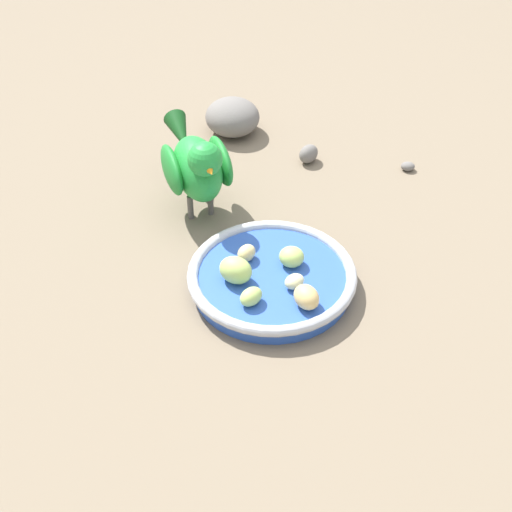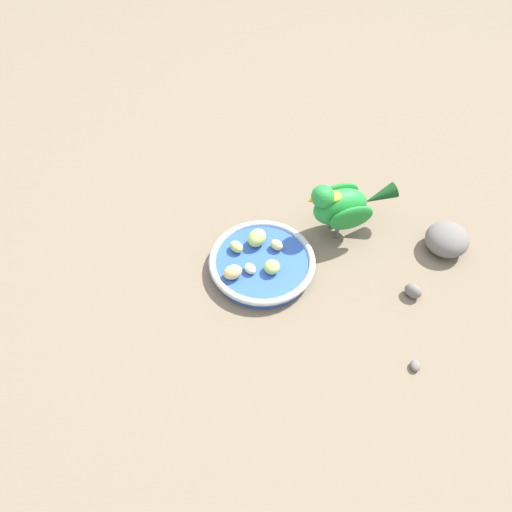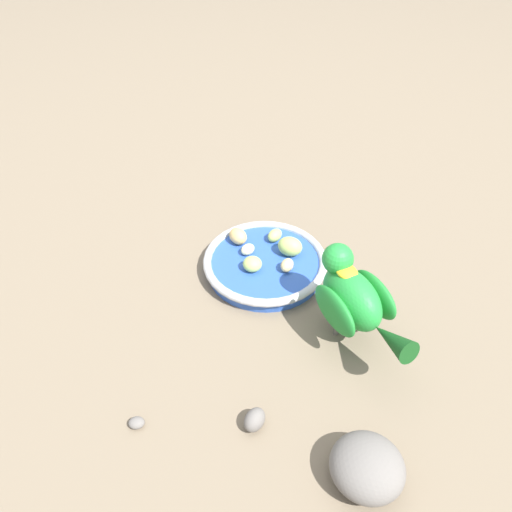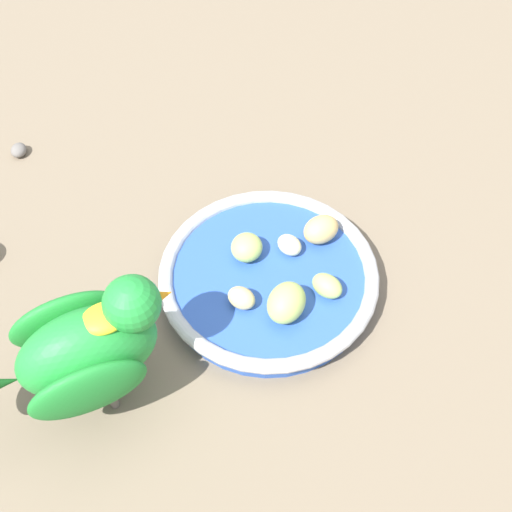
{
  "view_description": "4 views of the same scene",
  "coord_description": "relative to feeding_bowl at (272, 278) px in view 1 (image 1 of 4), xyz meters",
  "views": [
    {
      "loc": [
        0.4,
        0.55,
        0.61
      ],
      "look_at": [
        0.0,
        0.02,
        0.05
      ],
      "focal_mm": 54.36,
      "sensor_mm": 36.0,
      "label": 1
    },
    {
      "loc": [
        -0.43,
        0.35,
        0.7
      ],
      "look_at": [
        -0.02,
        0.05,
        0.06
      ],
      "focal_mm": 33.08,
      "sensor_mm": 36.0,
      "label": 2
    },
    {
      "loc": [
        -0.44,
        -0.37,
        0.55
      ],
      "look_at": [
        -0.03,
        0.03,
        0.04
      ],
      "focal_mm": 35.13,
      "sensor_mm": 36.0,
      "label": 3
    },
    {
      "loc": [
        0.23,
        -0.21,
        0.5
      ],
      "look_at": [
        -0.01,
        0.01,
        0.06
      ],
      "focal_mm": 47.36,
      "sensor_mm": 36.0,
      "label": 4
    }
  ],
  "objects": [
    {
      "name": "apple_piece_5",
      "position": [
        0.04,
        -0.02,
        0.02
      ],
      "size": [
        0.04,
        0.05,
        0.03
      ],
      "primitive_type": "ellipsoid",
      "rotation": [
        0.0,
        0.0,
        1.95
      ],
      "color": "#B2CC66",
      "rests_on": "feeding_bowl"
    },
    {
      "name": "parrot",
      "position": [
        -0.02,
        -0.17,
        0.06
      ],
      "size": [
        0.11,
        0.18,
        0.13
      ],
      "rotation": [
        0.0,
        0.0,
        1.25
      ],
      "color": "#59544C",
      "rests_on": "ground_plane"
    },
    {
      "name": "pebble_0",
      "position": [
        -0.3,
        -0.08,
        -0.01
      ],
      "size": [
        0.02,
        0.02,
        0.01
      ],
      "primitive_type": "ellipsoid",
      "rotation": [
        0.0,
        0.0,
        5.53
      ],
      "color": "slate",
      "rests_on": "ground_plane"
    },
    {
      "name": "apple_piece_2",
      "position": [
        0.0,
        0.06,
        0.02
      ],
      "size": [
        0.03,
        0.04,
        0.02
      ],
      "primitive_type": "ellipsoid",
      "rotation": [
        0.0,
        0.0,
        1.37
      ],
      "color": "tan",
      "rests_on": "feeding_bowl"
    },
    {
      "name": "apple_piece_3",
      "position": [
        -0.03,
        -0.0,
        0.02
      ],
      "size": [
        0.04,
        0.04,
        0.02
      ],
      "primitive_type": "ellipsoid",
      "rotation": [
        0.0,
        0.0,
        2.18
      ],
      "color": "#B2CC66",
      "rests_on": "feeding_bowl"
    },
    {
      "name": "feeding_bowl",
      "position": [
        0.0,
        0.0,
        0.0
      ],
      "size": [
        0.2,
        0.2,
        0.03
      ],
      "color": "#2D56B7",
      "rests_on": "ground_plane"
    },
    {
      "name": "ground_plane",
      "position": [
        0.01,
        -0.03,
        -0.01
      ],
      "size": [
        4.0,
        4.0,
        0.0
      ],
      "primitive_type": "plane",
      "color": "#756651"
    },
    {
      "name": "rock_large",
      "position": [
        -0.17,
        -0.31,
        0.01
      ],
      "size": [
        0.09,
        0.09,
        0.05
      ],
      "primitive_type": "ellipsoid",
      "rotation": [
        0.0,
        0.0,
        1.7
      ],
      "color": "slate",
      "rests_on": "ground_plane"
    },
    {
      "name": "apple_piece_4",
      "position": [
        -0.01,
        0.03,
        0.01
      ],
      "size": [
        0.02,
        0.02,
        0.02
      ],
      "primitive_type": "ellipsoid",
      "rotation": [
        0.0,
        0.0,
        3.17
      ],
      "color": "beige",
      "rests_on": "feeding_bowl"
    },
    {
      "name": "apple_piece_0",
      "position": [
        0.05,
        0.02,
        0.02
      ],
      "size": [
        0.03,
        0.02,
        0.02
      ],
      "primitive_type": "ellipsoid",
      "rotation": [
        0.0,
        0.0,
        3.29
      ],
      "color": "#B2CC66",
      "rests_on": "feeding_bowl"
    },
    {
      "name": "pebble_1",
      "position": [
        -0.21,
        -0.18,
        -0.0
      ],
      "size": [
        0.04,
        0.03,
        0.03
      ],
      "primitive_type": "ellipsoid",
      "rotation": [
        0.0,
        0.0,
        3.35
      ],
      "color": "slate",
      "rests_on": "ground_plane"
    },
    {
      "name": "apple_piece_1",
      "position": [
        0.01,
        -0.04,
        0.02
      ],
      "size": [
        0.03,
        0.02,
        0.02
      ],
      "primitive_type": "ellipsoid",
      "rotation": [
        0.0,
        0.0,
        3.43
      ],
      "color": "#E5C67F",
      "rests_on": "feeding_bowl"
    }
  ]
}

